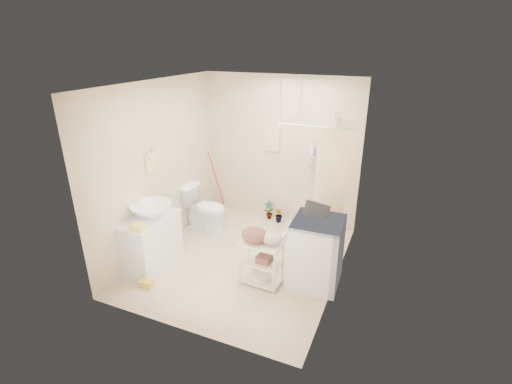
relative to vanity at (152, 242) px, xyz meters
The scene contains 23 objects.
floor 1.38m from the vanity, 28.65° to the left, with size 3.20×3.20×0.00m, color beige.
ceiling 2.58m from the vanity, 28.65° to the left, with size 2.80×3.20×0.04m, color silver.
wall_back 2.68m from the vanity, 62.56° to the left, with size 2.80×0.04×2.60m, color beige.
wall_front 1.76m from the vanity, 39.79° to the right, with size 2.80×0.04×2.60m, color beige.
wall_left 1.13m from the vanity, 110.74° to the left, with size 0.04×3.20×2.60m, color beige.
wall_right 2.79m from the vanity, 13.90° to the left, with size 0.04×3.20×2.60m, color beige.
vanity is the anchor object (origin of this frame).
sink 0.49m from the vanity, 87.49° to the left, with size 0.58×0.58×0.20m, color white.
counter_basket 0.57m from the vanity, 73.86° to the right, with size 0.17×0.14×0.10m, color yellow.
floor_basket 0.61m from the vanity, 64.94° to the right, with size 0.25×0.20×0.14m, color gold.
toilet 1.32m from the vanity, 84.78° to the left, with size 0.44×0.78×0.79m, color white.
mop 2.13m from the vanity, 93.18° to the left, with size 0.11×0.11×1.19m, color #B82634, non-canonical shape.
potted_plant_a 2.34m from the vanity, 64.29° to the left, with size 0.19×0.13×0.35m, color brown.
potted_plant_b 2.39m from the vanity, 58.67° to the left, with size 0.16×0.13×0.29m, color brown.
hanging_towel 2.67m from the vanity, 65.48° to the left, with size 0.28×0.03×0.42m, color beige.
towel_ring 1.18m from the vanity, 116.89° to the left, with size 0.04×0.22×0.34m, color #EEE18C, non-canonical shape.
tp_holder 0.79m from the vanity, 106.30° to the left, with size 0.08×0.12×0.14m, color white, non-canonical shape.
shower 2.70m from the vanity, 39.95° to the left, with size 1.10×1.10×2.10m, color silver, non-canonical shape.
shampoo_bottle_a 2.98m from the vanity, 51.15° to the left, with size 0.09×0.09×0.22m, color silver.
shampoo_bottle_b 3.01m from the vanity, 48.89° to the left, with size 0.08×0.08×0.18m, color #3F5A9C.
washing_machine 2.36m from the vanity, 13.07° to the left, with size 0.65×0.67×0.95m, color silver.
laundry_rack 1.64m from the vanity, ahead, with size 0.55×0.32×0.76m, color beige, non-canonical shape.
ironing_board 2.25m from the vanity, 13.52° to the left, with size 0.33×0.10×1.18m, color black, non-canonical shape.
Camera 1 is at (2.07, -4.37, 3.12)m, focal length 26.00 mm.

